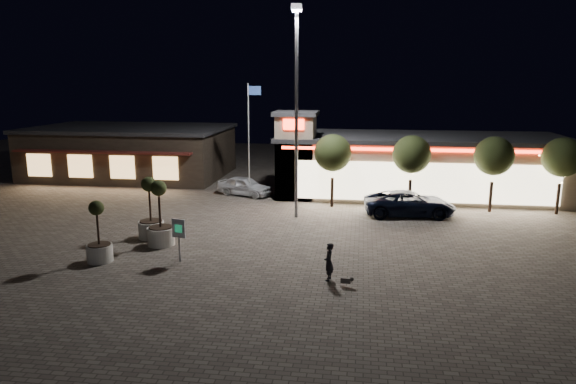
# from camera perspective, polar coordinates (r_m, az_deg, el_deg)

# --- Properties ---
(ground) EXTENTS (90.00, 90.00, 0.00)m
(ground) POSITION_cam_1_polar(r_m,az_deg,el_deg) (24.22, -6.28, -7.42)
(ground) COLOR #685E54
(ground) RESTS_ON ground
(retail_building) EXTENTS (20.40, 8.40, 6.10)m
(retail_building) POSITION_cam_1_polar(r_m,az_deg,el_deg) (38.52, 13.60, 3.04)
(retail_building) COLOR tan
(retail_building) RESTS_ON ground
(restaurant_building) EXTENTS (16.40, 11.00, 4.30)m
(restaurant_building) POSITION_cam_1_polar(r_m,az_deg,el_deg) (46.87, -16.95, 4.36)
(restaurant_building) COLOR #382D23
(restaurant_building) RESTS_ON ground
(floodlight_pole) EXTENTS (0.60, 0.40, 12.38)m
(floodlight_pole) POSITION_cam_1_polar(r_m,az_deg,el_deg) (30.34, 0.95, 10.14)
(floodlight_pole) COLOR gray
(floodlight_pole) RESTS_ON ground
(flagpole) EXTENTS (0.95, 0.10, 8.00)m
(flagpole) POSITION_cam_1_polar(r_m,az_deg,el_deg) (36.08, -4.25, 6.81)
(flagpole) COLOR white
(flagpole) RESTS_ON ground
(string_tree_a) EXTENTS (2.42, 2.42, 4.79)m
(string_tree_a) POSITION_cam_1_polar(r_m,az_deg,el_deg) (33.43, 5.00, 4.33)
(string_tree_a) COLOR #332319
(string_tree_a) RESTS_ON ground
(string_tree_b) EXTENTS (2.42, 2.42, 4.79)m
(string_tree_b) POSITION_cam_1_polar(r_m,az_deg,el_deg) (33.53, 13.58, 4.06)
(string_tree_b) COLOR #332319
(string_tree_b) RESTS_ON ground
(string_tree_c) EXTENTS (2.42, 2.42, 4.79)m
(string_tree_c) POSITION_cam_1_polar(r_m,az_deg,el_deg) (34.37, 21.92, 3.71)
(string_tree_c) COLOR #332319
(string_tree_c) RESTS_ON ground
(string_tree_d) EXTENTS (2.42, 2.42, 4.79)m
(string_tree_d) POSITION_cam_1_polar(r_m,az_deg,el_deg) (35.53, 28.20, 3.39)
(string_tree_d) COLOR #332319
(string_tree_d) RESTS_ON ground
(pickup_truck) EXTENTS (5.77, 3.12, 1.54)m
(pickup_truck) POSITION_cam_1_polar(r_m,az_deg,el_deg) (32.39, 13.35, -1.24)
(pickup_truck) COLOR black
(pickup_truck) RESTS_ON ground
(white_sedan) EXTENTS (4.37, 2.87, 1.38)m
(white_sedan) POSITION_cam_1_polar(r_m,az_deg,el_deg) (37.29, -4.84, 0.67)
(white_sedan) COLOR silver
(white_sedan) RESTS_ON ground
(pedestrian) EXTENTS (0.43, 0.61, 1.60)m
(pedestrian) POSITION_cam_1_polar(r_m,az_deg,el_deg) (21.45, 4.56, -7.74)
(pedestrian) COLOR black
(pedestrian) RESTS_ON ground
(dog) EXTENTS (0.54, 0.24, 0.29)m
(dog) POSITION_cam_1_polar(r_m,az_deg,el_deg) (21.04, 6.66, -9.69)
(dog) COLOR #59514C
(dog) RESTS_ON ground
(planter_left) EXTENTS (1.34, 1.34, 3.29)m
(planter_left) POSITION_cam_1_polar(r_m,az_deg,el_deg) (27.92, -15.01, -2.94)
(planter_left) COLOR silver
(planter_left) RESTS_ON ground
(planter_mid) EXTENTS (1.17, 1.17, 2.87)m
(planter_mid) POSITION_cam_1_polar(r_m,az_deg,el_deg) (25.07, -20.26, -5.31)
(planter_mid) COLOR silver
(planter_mid) RESTS_ON ground
(planter_right) EXTENTS (1.36, 1.36, 3.33)m
(planter_right) POSITION_cam_1_polar(r_m,az_deg,el_deg) (26.59, -13.98, -3.60)
(planter_right) COLOR silver
(planter_right) RESTS_ON ground
(valet_sign) EXTENTS (0.66, 0.20, 2.02)m
(valet_sign) POSITION_cam_1_polar(r_m,az_deg,el_deg) (23.84, -12.05, -4.38)
(valet_sign) COLOR gray
(valet_sign) RESTS_ON ground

